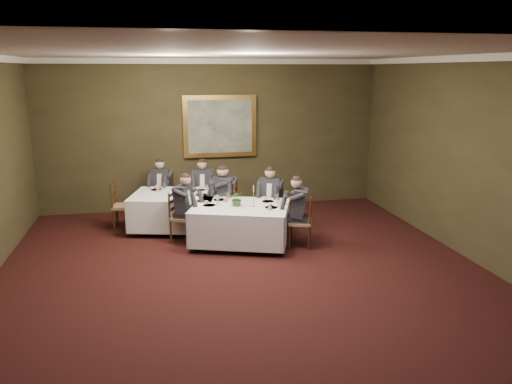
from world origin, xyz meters
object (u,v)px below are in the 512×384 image
object	(u,v)px
table_main	(241,222)
diner_main_endleft	(183,216)
diner_sec_endright	(226,206)
centerpiece	(237,198)
chair_sec_endleft	(123,215)
diner_main_endright	(300,221)
chair_sec_backleft	(163,205)
chair_sec_endright	(227,217)
chair_sec_backright	(203,205)
chair_main_endright	(300,232)
candlestick	(254,199)
diner_sec_backright	(203,196)
chair_main_backleft	(225,215)
chair_main_endleft	(183,227)
table_second	(175,209)
chair_main_backright	(271,217)
diner_sec_backleft	(162,195)
painting	(220,126)
diner_main_backright	(271,207)
diner_main_backleft	(225,205)

from	to	relation	value
table_main	diner_main_endleft	size ratio (longest dim) A/B	1.59
diner_sec_endright	centerpiece	distance (m)	1.00
chair_sec_endleft	diner_main_endright	bearing A→B (deg)	67.61
chair_sec_backleft	chair_sec_endleft	distance (m)	1.09
chair_sec_endright	chair_sec_endleft	bearing A→B (deg)	93.03
chair_sec_backright	centerpiece	xyz separation A→B (m)	(0.45, -1.92, 0.64)
chair_main_endright	chair_sec_backright	size ratio (longest dim) A/B	1.00
chair_sec_backright	candlestick	size ratio (longest dim) A/B	2.35
diner_sec_backright	chair_sec_endright	bearing A→B (deg)	121.02
chair_main_backleft	centerpiece	distance (m)	1.22
chair_sec_backright	chair_sec_endleft	bearing A→B (deg)	25.06
chair_main_endright	chair_sec_backleft	world-z (taller)	same
chair_main_endleft	table_second	bearing A→B (deg)	-146.68
diner_main_endleft	diner_main_endright	distance (m)	2.25
chair_sec_backleft	diner_sec_endright	distance (m)	1.79
table_second	chair_main_backright	distance (m)	2.00
chair_main_backright	diner_sec_backleft	xyz separation A→B (m)	(-2.17, 1.42, 0.23)
table_main	chair_sec_backleft	xyz separation A→B (m)	(-1.41, 2.15, -0.17)
chair_main_backright	diner_sec_endright	bearing A→B (deg)	16.42
chair_sec_backleft	candlestick	distance (m)	2.87
diner_sec_backleft	diner_sec_backright	world-z (taller)	same
chair_main_backright	chair_sec_backleft	size ratio (longest dim) A/B	1.00
chair_sec_backleft	painting	size ratio (longest dim) A/B	0.58
chair_sec_endright	diner_main_backright	bearing A→B (deg)	-85.44
diner_sec_endright	diner_main_endright	bearing A→B (deg)	-119.35
diner_main_backright	chair_sec_backleft	bearing A→B (deg)	-5.11
centerpiece	chair_sec_endleft	bearing A→B (deg)	146.23
table_main	candlestick	distance (m)	0.54
diner_main_endright	candlestick	size ratio (longest dim) A/B	3.16
painting	diner_main_backleft	bearing A→B (deg)	-95.22
chair_main_endleft	chair_sec_endright	bearing A→B (deg)	144.75
diner_main_backright	centerpiece	size ratio (longest dim) A/B	4.33
chair_sec_endleft	chair_main_endleft	bearing A→B (deg)	53.83
table_main	chair_main_backright	distance (m)	1.06
table_second	chair_sec_endright	distance (m)	1.10
table_main	chair_main_backleft	distance (m)	1.05
chair_main_backleft	diner_main_endleft	xyz separation A→B (m)	(-0.91, -0.66, 0.23)
chair_main_backright	chair_sec_endright	bearing A→B (deg)	16.49
chair_sec_backleft	diner_sec_endright	bearing A→B (deg)	157.57
table_main	chair_main_endright	size ratio (longest dim) A/B	2.15
chair_sec_endright	painting	bearing A→B (deg)	13.47
table_second	diner_main_backright	distance (m)	2.00
painting	diner_sec_backleft	bearing A→B (deg)	-157.19
diner_main_endleft	diner_main_endright	bearing A→B (deg)	96.44
diner_main_endleft	diner_sec_endright	world-z (taller)	same
diner_main_backright	diner_sec_backleft	distance (m)	2.60
diner_main_endright	chair_sec_backright	bearing A→B (deg)	53.88
chair_main_backleft	chair_sec_endright	size ratio (longest dim) A/B	1.00
chair_main_backright	diner_main_endleft	size ratio (longest dim) A/B	0.74
chair_main_backright	diner_main_endright	bearing A→B (deg)	134.24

